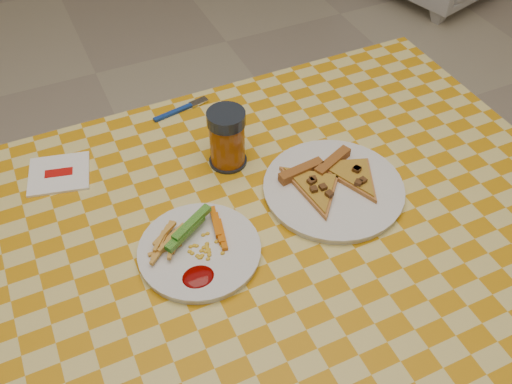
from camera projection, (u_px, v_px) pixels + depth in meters
table at (251, 260)px, 1.07m from camera, size 1.28×0.88×0.76m
plate_left at (200, 252)px, 0.98m from camera, size 0.26×0.26×0.01m
plate_right at (333, 189)px, 1.09m from camera, size 0.28×0.28×0.01m
fries_veggies at (191, 241)px, 0.98m from camera, size 0.16×0.15×0.04m
pizza_slices at (331, 179)px, 1.09m from camera, size 0.23×0.21×0.02m
drink_glass at (227, 139)px, 1.11m from camera, size 0.08×0.08×0.12m
napkin at (59, 174)px, 1.12m from camera, size 0.14×0.13×0.01m
fork at (182, 109)px, 1.26m from camera, size 0.13×0.04×0.01m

